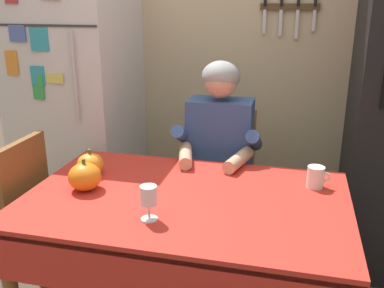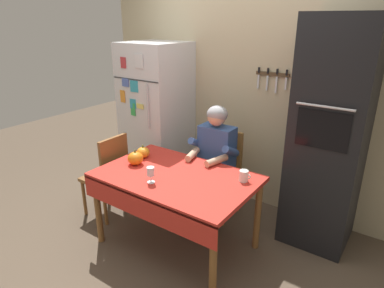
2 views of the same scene
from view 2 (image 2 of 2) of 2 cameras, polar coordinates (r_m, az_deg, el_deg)
The scene contains 12 objects.
ground_plane at distance 3.31m, azimuth -3.64°, elevation -17.51°, with size 10.00×10.00×0.00m, color brown.
back_wall_assembly at distance 3.80m, azimuth 9.44°, elevation 9.10°, with size 3.70×0.13×2.60m.
refrigerator at distance 4.11m, azimuth -5.99°, elevation 4.42°, with size 0.68×0.71×1.80m.
wall_oven at distance 3.23m, azimuth 22.46°, elevation 1.09°, with size 0.60×0.64×2.10m.
dining_table at distance 3.00m, azimuth -3.01°, elevation -6.90°, with size 1.40×0.90×0.74m.
chair_behind_person at distance 3.64m, azimuth 5.13°, elevation -4.30°, with size 0.40×0.40×0.93m.
seated_person at distance 3.40m, azimuth 3.65°, elevation -1.96°, with size 0.47×0.55×1.25m.
chair_left_side at distance 3.65m, azimuth -14.01°, elevation -4.81°, with size 0.40×0.40×0.93m.
coffee_mug at distance 2.88m, azimuth 8.89°, elevation -5.43°, with size 0.11×0.08×0.10m.
wine_glass at distance 2.83m, azimuth -7.11°, elevation -4.82°, with size 0.07×0.07×0.14m.
pumpkin_large at distance 3.36m, azimuth -8.38°, elevation -1.42°, with size 0.13×0.13×0.13m.
pumpkin_medium at distance 3.21m, azimuth -9.67°, elevation -2.42°, with size 0.15×0.15×0.15m.
Camera 2 is at (1.65, -2.01, 2.05)m, focal length 31.12 mm.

